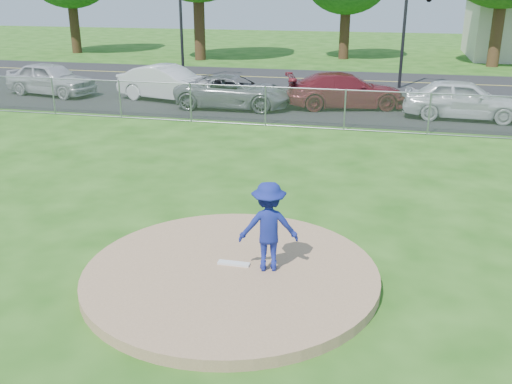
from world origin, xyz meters
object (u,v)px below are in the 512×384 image
traffic_signal_left (185,18)px  parked_car_darkred (345,90)px  parked_car_gray (234,92)px  parked_car_pearl (463,99)px  parked_car_silver (51,79)px  pitcher (269,227)px  parked_car_white (168,83)px  traffic_cone (190,97)px

traffic_signal_left → parked_car_darkred: (9.42, -5.83, -2.60)m
parked_car_gray → parked_car_pearl: (9.52, 0.03, 0.09)m
traffic_signal_left → parked_car_darkred: 11.38m
traffic_signal_left → parked_car_silver: (-4.85, -6.02, -2.57)m
pitcher → parked_car_white: 17.76m
parked_car_darkred → parked_car_white: bearing=75.9°
parked_car_silver → parked_car_gray: size_ratio=0.92×
traffic_signal_left → parked_car_gray: size_ratio=1.11×
traffic_cone → parked_car_pearl: size_ratio=0.13×
parked_car_darkred → parked_car_gray: bearing=88.3°
parked_car_white → parked_car_pearl: parked_car_white is taller
traffic_signal_left → pitcher: size_ratio=3.36×
parked_car_gray → parked_car_darkred: 4.89m
parked_car_white → parked_car_pearl: bearing=-80.1°
parked_car_darkred → traffic_cone: bearing=80.8°
parked_car_white → parked_car_gray: size_ratio=0.96×
traffic_signal_left → parked_car_white: size_ratio=1.15×
parked_car_white → parked_car_silver: bearing=104.0°
traffic_signal_left → traffic_cone: traffic_signal_left is taller
parked_car_darkred → pitcher: bearing=164.6°
parked_car_gray → parked_car_pearl: parked_car_pearl is taller
pitcher → parked_car_pearl: size_ratio=0.36×
pitcher → parked_car_gray: (-4.75, 14.81, -0.32)m
traffic_signal_left → parked_car_silver: size_ratio=1.21×
traffic_cone → parked_car_darkred: 6.99m
traffic_cone → parked_car_white: bearing=155.0°
traffic_cone → parked_car_gray: bearing=-10.4°
parked_car_white → pitcher: bearing=-138.6°
traffic_signal_left → pitcher: bearing=-66.6°
parked_car_silver → traffic_signal_left: bearing=-27.4°
pitcher → parked_car_silver: bearing=-62.8°
parked_car_white → parked_car_gray: (3.40, -0.97, -0.10)m
parked_car_gray → parked_car_silver: bearing=82.8°
parked_car_darkred → parked_car_pearl: (4.78, -1.14, 0.04)m
traffic_cone → parked_car_silver: 7.37m
parked_car_silver → parked_car_darkred: bearing=-77.8°
pitcher → parked_car_pearl: (4.78, 14.83, -0.24)m
pitcher → parked_car_white: (-8.15, 15.77, -0.22)m
traffic_cone → parked_car_silver: size_ratio=0.13×
parked_car_silver → parked_car_pearl: (19.04, -0.95, 0.00)m
pitcher → traffic_cone: size_ratio=2.68×
traffic_cone → parked_car_white: 1.43m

